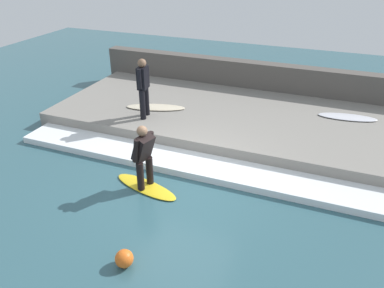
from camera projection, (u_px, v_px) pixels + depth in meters
ground_plane at (180, 185)px, 8.70m from camera, size 28.00×28.00×0.00m
concrete_ledge at (225, 118)px, 11.48m from camera, size 4.40×10.33×0.45m
back_wall at (246, 80)px, 13.27m from camera, size 0.50×10.84×1.34m
wave_foam_crest at (193, 165)px, 9.32m from camera, size 1.02×9.81×0.18m
surfboard_riding at (146, 187)px, 8.59m from camera, size 0.90×1.78×0.06m
surfer_riding at (144, 154)px, 8.17m from camera, size 0.56×0.51×1.52m
surfer_waiting_near at (143, 85)px, 10.55m from camera, size 0.58×0.29×1.73m
surfboard_waiting_near at (156, 107)px, 11.56m from camera, size 1.03×1.90×0.06m
surfboard_spare at (347, 117)px, 10.91m from camera, size 0.69×1.69×0.06m
marker_buoy at (124, 259)px, 6.46m from camera, size 0.32×0.32×0.32m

